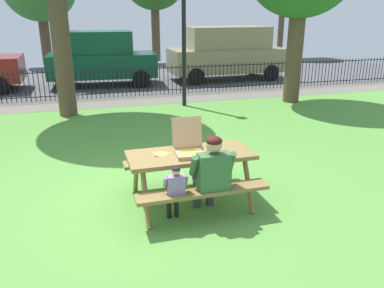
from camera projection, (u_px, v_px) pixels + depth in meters
ground at (139, 159)px, 7.46m from camera, size 28.00×11.40×0.02m
cobblestone_walkway at (116, 102)px, 12.00m from camera, size 28.00×1.40×0.01m
street_asphalt at (106, 78)px, 16.26m from camera, size 28.00×7.96×0.01m
picnic_table_foreground at (190, 164)px, 5.60m from camera, size 1.82×1.51×0.79m
pizza_box_open at (190, 147)px, 5.51m from camera, size 0.45×0.50×0.49m
pizza_slice_on_table at (159, 153)px, 5.50m from camera, size 0.24×0.20×0.02m
adult_at_table at (211, 172)px, 5.16m from camera, size 0.61×0.59×1.19m
child_at_table at (175, 188)px, 5.05m from camera, size 0.32×0.31×0.84m
iron_fence_streetside at (113, 82)px, 12.48m from camera, size 21.43×0.03×0.96m
lamp_post_walkway at (184, 13)px, 10.70m from camera, size 0.28×0.28×4.31m
parked_car_left at (102, 58)px, 14.32m from camera, size 3.99×2.01×1.98m
parked_car_center at (227, 52)px, 15.54m from camera, size 4.63×2.02×2.08m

